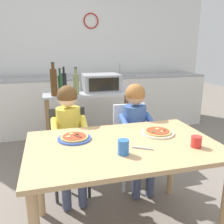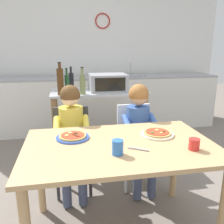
{
  "view_description": "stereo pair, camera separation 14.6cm",
  "coord_description": "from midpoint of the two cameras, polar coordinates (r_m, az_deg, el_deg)",
  "views": [
    {
      "loc": [
        -0.49,
        -1.49,
        1.39
      ],
      "look_at": [
        0.0,
        0.3,
        0.88
      ],
      "focal_mm": 38.48,
      "sensor_mm": 36.0,
      "label": 1
    },
    {
      "loc": [
        -0.35,
        -1.52,
        1.39
      ],
      "look_at": [
        0.0,
        0.3,
        0.88
      ],
      "focal_mm": 38.48,
      "sensor_mm": 36.0,
      "label": 2
    }
  ],
  "objects": [
    {
      "name": "serving_spoon",
      "position": [
        1.61,
        8.84,
        -8.71
      ],
      "size": [
        0.13,
        0.08,
        0.01
      ],
      "primitive_type": "cylinder",
      "rotation": [
        0.0,
        1.57,
        2.59
      ],
      "color": "#B7BABF",
      "rests_on": "dining_table"
    },
    {
      "name": "bottle_brown_beer",
      "position": [
        2.74,
        -10.69,
        7.21
      ],
      "size": [
        0.07,
        0.07,
        0.37
      ],
      "color": "#4C2D14",
      "rests_on": "kitchen_island_cart"
    },
    {
      "name": "pizza_plate_blue_rimmed",
      "position": [
        1.8,
        -7.03,
        -5.87
      ],
      "size": [
        0.25,
        0.25,
        0.03
      ],
      "color": "#3356B7",
      "rests_on": "dining_table"
    },
    {
      "name": "kitchen_island_cart",
      "position": [
        3.06,
        -1.84,
        -0.11
      ],
      "size": [
        1.17,
        0.56,
        0.86
      ],
      "color": "#B7BABF",
      "rests_on": "ground"
    },
    {
      "name": "child_in_yellow_shirt",
      "position": [
        2.21,
        -7.69,
        -4.06
      ],
      "size": [
        0.32,
        0.42,
        1.04
      ],
      "color": "#424C6B",
      "rests_on": "ground"
    },
    {
      "name": "drinking_cup_red",
      "position": [
        1.7,
        21.3,
        -7.17
      ],
      "size": [
        0.07,
        0.07,
        0.08
      ],
      "primitive_type": "cylinder",
      "color": "red",
      "rests_on": "dining_table"
    },
    {
      "name": "back_wall_tiled",
      "position": [
        4.41,
        -5.49,
        14.71
      ],
      "size": [
        4.9,
        0.14,
        2.7
      ],
      "color": "white",
      "rests_on": "ground"
    },
    {
      "name": "child_in_blue_striped_shirt",
      "position": [
        2.31,
        8.36,
        -2.99
      ],
      "size": [
        0.32,
        0.42,
        1.03
      ],
      "color": "#424C6B",
      "rests_on": "ground"
    },
    {
      "name": "bottle_dark_olive_oil",
      "position": [
        2.8,
        -9.17,
        6.62
      ],
      "size": [
        0.05,
        0.05,
        0.3
      ],
      "color": "#1E4723",
      "rests_on": "kitchen_island_cart"
    },
    {
      "name": "toaster_oven",
      "position": [
        3.01,
        0.34,
        7.11
      ],
      "size": [
        0.45,
        0.4,
        0.2
      ],
      "color": "#999BA0",
      "rests_on": "kitchen_island_cart"
    },
    {
      "name": "pizza_plate_cream",
      "position": [
        1.89,
        12.87,
        -5.02
      ],
      "size": [
        0.26,
        0.26,
        0.03
      ],
      "color": "beige",
      "rests_on": "dining_table"
    },
    {
      "name": "dining_table",
      "position": [
        1.74,
        4.32,
        -10.61
      ],
      "size": [
        1.33,
        0.85,
        0.73
      ],
      "color": "tan",
      "rests_on": "ground"
    },
    {
      "name": "dining_chair_right",
      "position": [
        2.49,
        7.3,
        -6.33
      ],
      "size": [
        0.36,
        0.36,
        0.81
      ],
      "color": "silver",
      "rests_on": "ground"
    },
    {
      "name": "bottle_tall_green_wine",
      "position": [
        2.77,
        -5.53,
        6.78
      ],
      "size": [
        0.06,
        0.06,
        0.31
      ],
      "color": "olive",
      "rests_on": "kitchen_island_cart"
    },
    {
      "name": "drinking_cup_blue",
      "position": [
        1.52,
        4.11,
        -8.42
      ],
      "size": [
        0.07,
        0.07,
        0.1
      ],
      "primitive_type": "cylinder",
      "color": "blue",
      "rests_on": "dining_table"
    },
    {
      "name": "ground_plane",
      "position": [
        3.01,
        -1.6,
        -12.23
      ],
      "size": [
        11.31,
        11.31,
        0.0
      ],
      "primitive_type": "plane",
      "color": "slate"
    },
    {
      "name": "kitchen_counter",
      "position": [
        4.11,
        -4.63,
        2.11
      ],
      "size": [
        4.41,
        0.6,
        1.11
      ],
      "color": "silver",
      "rests_on": "ground"
    },
    {
      "name": "bottle_slim_sauce",
      "position": [
        2.91,
        -8.23,
        7.09
      ],
      "size": [
        0.06,
        0.06,
        0.3
      ],
      "color": "black",
      "rests_on": "kitchen_island_cart"
    },
    {
      "name": "dining_chair_left",
      "position": [
        2.38,
        -7.7,
        -7.32
      ],
      "size": [
        0.36,
        0.36,
        0.81
      ],
      "color": "#333338",
      "rests_on": "ground"
    }
  ]
}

